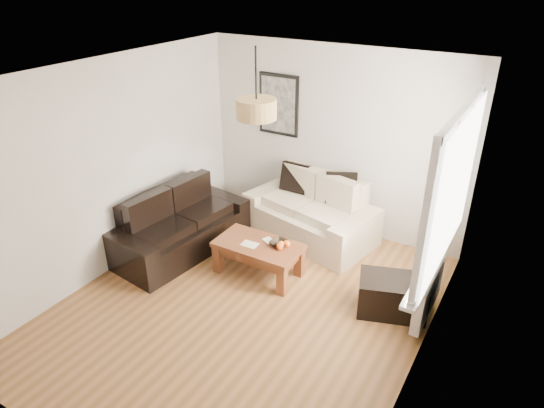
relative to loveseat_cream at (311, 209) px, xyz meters
The scene contains 21 objects.
floor 1.83m from the loveseat_cream, 87.73° to the right, with size 4.50×4.50×0.00m, color brown.
ceiling 2.80m from the loveseat_cream, 87.73° to the right, with size 3.80×4.50×0.00m, color white, non-canonical shape.
wall_back 0.98m from the loveseat_cream, 81.45° to the left, with size 3.80×0.04×2.60m, color silver, non-canonical shape.
wall_front 4.12m from the loveseat_cream, 89.00° to the right, with size 3.80×0.04×2.60m, color silver, non-canonical shape.
wall_left 2.69m from the loveseat_cream, 135.78° to the right, with size 0.04×4.50×2.60m, color silver, non-canonical shape.
wall_right 2.79m from the loveseat_cream, 42.09° to the right, with size 0.04×4.50×2.60m, color silver, non-canonical shape.
window_bay 2.46m from the loveseat_cream, 26.91° to the right, with size 0.14×1.90×1.60m, color white, non-canonical shape.
radiator 2.13m from the loveseat_cream, 27.40° to the right, with size 0.10×0.90×0.52m, color white.
poster 1.55m from the loveseat_cream, 150.55° to the left, with size 0.62×0.04×0.87m, color black, non-canonical shape.
pendant_shade 2.33m from the loveseat_cream, 87.27° to the right, with size 0.40×0.40×0.20m, color tan.
loveseat_cream is the anchor object (origin of this frame).
sofa_leather 1.81m from the loveseat_cream, 138.71° to the right, with size 1.86×0.91×0.81m, color black, non-canonical shape.
coffee_table 1.17m from the loveseat_cream, 97.35° to the right, with size 1.06×0.58×0.43m, color brown, non-canonical shape.
ottoman 1.84m from the loveseat_cream, 33.49° to the right, with size 0.74×0.47×0.42m, color black.
cushion_left 0.53m from the loveseat_cream, 149.80° to the left, with size 0.42×0.13×0.42m, color black.
cushion_right 0.51m from the loveseat_cream, 32.28° to the left, with size 0.42×0.13×0.42m, color black.
fruit_bowl 1.06m from the loveseat_cream, 84.42° to the right, with size 0.23×0.23×0.06m, color black.
orange_a 1.14m from the loveseat_cream, 82.45° to the right, with size 0.09×0.09×0.09m, color #F65414.
orange_b 1.04m from the loveseat_cream, 79.57° to the right, with size 0.09×0.09×0.09m, color orange.
orange_c 1.07m from the loveseat_cream, 83.00° to the right, with size 0.07×0.07×0.07m, color #FF5C15.
papers 1.23m from the loveseat_cream, 100.50° to the right, with size 0.20×0.14×0.01m, color white.
Camera 1 is at (2.51, -3.62, 3.54)m, focal length 31.90 mm.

